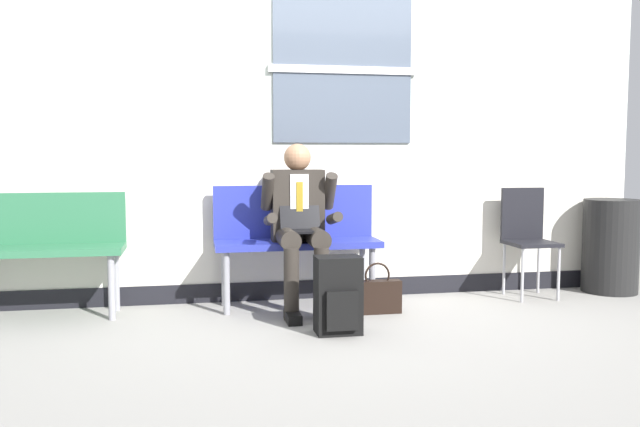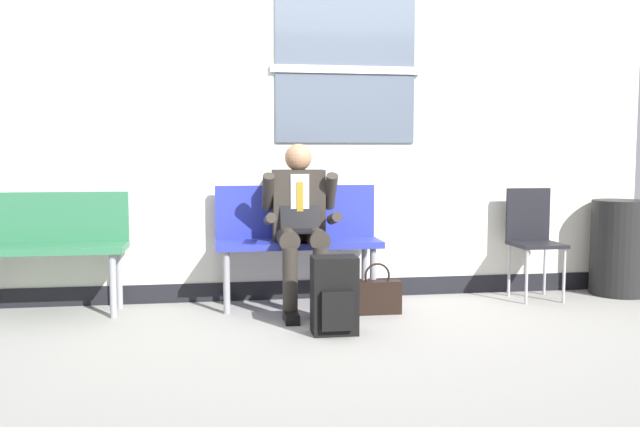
% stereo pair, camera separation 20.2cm
% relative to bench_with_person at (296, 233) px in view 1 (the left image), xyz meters
% --- Properties ---
extents(ground_plane, '(18.00, 18.00, 0.00)m').
position_rel_bench_with_person_xyz_m(ground_plane, '(0.28, -0.39, -0.57)').
color(ground_plane, gray).
extents(station_wall, '(5.51, 0.17, 2.71)m').
position_rel_bench_with_person_xyz_m(station_wall, '(0.28, 0.28, 0.78)').
color(station_wall, beige).
rests_on(station_wall, ground).
extents(bench_with_person, '(1.28, 0.42, 0.95)m').
position_rel_bench_with_person_xyz_m(bench_with_person, '(0.00, 0.00, 0.00)').
color(bench_with_person, '#28339E').
rests_on(bench_with_person, ground).
extents(bench_empty, '(1.12, 0.42, 0.91)m').
position_rel_bench_with_person_xyz_m(bench_empty, '(-1.86, -0.01, -0.02)').
color(bench_empty, '#2D6B47').
rests_on(bench_empty, ground).
extents(person_seated, '(0.57, 0.70, 1.27)m').
position_rel_bench_with_person_xyz_m(person_seated, '(0.00, -0.20, 0.12)').
color(person_seated, '#2D2823').
rests_on(person_seated, ground).
extents(backpack, '(0.30, 0.25, 0.52)m').
position_rel_bench_with_person_xyz_m(backpack, '(0.14, -0.89, -0.32)').
color(backpack, black).
rests_on(backpack, ground).
extents(handbag, '(0.36, 0.10, 0.39)m').
position_rel_bench_with_person_xyz_m(handbag, '(0.55, -0.40, -0.44)').
color(handbag, black).
rests_on(handbag, ground).
extents(folding_chair, '(0.38, 0.38, 0.91)m').
position_rel_bench_with_person_xyz_m(folding_chair, '(1.96, -0.02, -0.03)').
color(folding_chair, black).
rests_on(folding_chair, ground).
extents(trash_bin, '(0.46, 0.46, 0.81)m').
position_rel_bench_with_person_xyz_m(trash_bin, '(2.75, -0.02, -0.17)').
color(trash_bin, black).
rests_on(trash_bin, ground).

